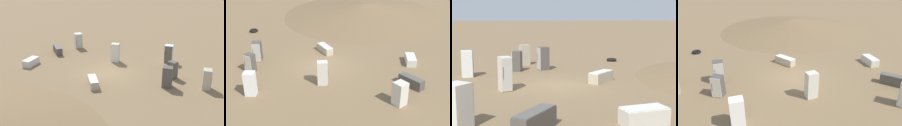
{
  "view_description": "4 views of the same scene",
  "coord_description": "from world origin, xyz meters",
  "views": [
    {
      "loc": [
        23.6,
        7.73,
        10.54
      ],
      "look_at": [
        1.23,
        0.86,
        1.47
      ],
      "focal_mm": 50.0,
      "sensor_mm": 36.0,
      "label": 1
    },
    {
      "loc": [
        -22.48,
        -0.51,
        11.14
      ],
      "look_at": [
        -1.05,
        -1.25,
        0.76
      ],
      "focal_mm": 50.0,
      "sensor_mm": 36.0,
      "label": 2
    },
    {
      "loc": [
        -6.6,
        -15.66,
        3.69
      ],
      "look_at": [
        0.5,
        0.05,
        1.22
      ],
      "focal_mm": 50.0,
      "sensor_mm": 36.0,
      "label": 3
    },
    {
      "loc": [
        -13.84,
        5.35,
        7.69
      ],
      "look_at": [
        -0.13,
        0.37,
        1.36
      ],
      "focal_mm": 35.0,
      "sensor_mm": 36.0,
      "label": 4
    }
  ],
  "objects": [
    {
      "name": "discarded_fridge_4",
      "position": [
        -4.14,
        4.74,
        0.84
      ],
      "size": [
        0.7,
        0.75,
        1.67
      ],
      "rotation": [
        0.0,
        0.0,
        4.69
      ],
      "color": "white",
      "rests_on": "ground_plane"
    },
    {
      "name": "discarded_fridge_2",
      "position": [
        2.77,
        -0.23,
        0.32
      ],
      "size": [
        1.91,
        1.46,
        0.63
      ],
      "rotation": [
        0.0,
        0.0,
        2.08
      ],
      "color": "#B2A88E",
      "rests_on": "ground_plane"
    },
    {
      "name": "ground_plane",
      "position": [
        0.0,
        0.0,
        0.0
      ],
      "size": [
        1000.0,
        1000.0,
        0.0
      ],
      "primitive_type": "plane",
      "color": "brown"
    },
    {
      "name": "discarded_fridge_7",
      "position": [
        0.3,
        -7.22,
        0.31
      ],
      "size": [
        1.73,
        0.93,
        0.62
      ],
      "rotation": [
        0.0,
        0.0,
        4.61
      ],
      "color": "beige",
      "rests_on": "ground_plane"
    },
    {
      "name": "scrap_tire",
      "position": [
        8.28,
        7.16,
        0.12
      ],
      "size": [
        0.86,
        0.86,
        0.25
      ],
      "color": "black",
      "rests_on": "ground_plane"
    },
    {
      "name": "discarded_fridge_1",
      "position": [
        -2.88,
        -0.09,
        0.88
      ],
      "size": [
        0.59,
        0.79,
        1.76
      ],
      "rotation": [
        0.0,
        0.0,
        3.19
      ],
      "color": "beige",
      "rests_on": "ground_plane"
    },
    {
      "name": "discarded_fridge_3",
      "position": [
        -3.42,
        -6.35,
        0.36
      ],
      "size": [
        1.83,
        1.63,
        0.73
      ],
      "rotation": [
        0.0,
        0.0,
        2.24
      ],
      "color": "#4C4742",
      "rests_on": "ground_plane"
    },
    {
      "name": "dirt_mound",
      "position": [
        13.53,
        -4.83,
        0.72
      ],
      "size": [
        18.83,
        18.83,
        1.45
      ],
      "color": "brown",
      "rests_on": "ground_plane"
    },
    {
      "name": "discarded_fridge_8",
      "position": [
        1.24,
        5.35,
        0.83
      ],
      "size": [
        0.74,
        0.73,
        1.65
      ],
      "rotation": [
        0.0,
        0.0,
        1.56
      ],
      "color": "#4C4742",
      "rests_on": "ground_plane"
    },
    {
      "name": "discarded_fridge_5",
      "position": [
        -0.65,
        5.53,
        0.71
      ],
      "size": [
        0.87,
        0.9,
        1.42
      ],
      "rotation": [
        0.0,
        0.0,
        1.06
      ],
      "color": "#4C4742",
      "rests_on": "ground_plane"
    }
  ]
}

